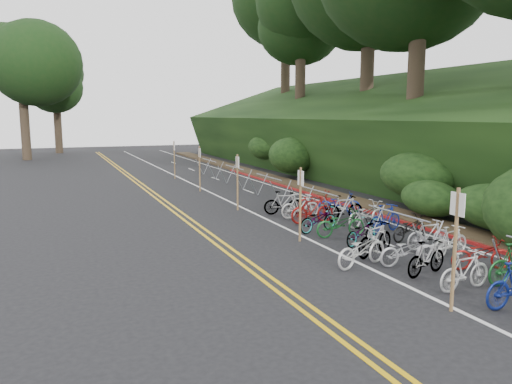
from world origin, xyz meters
TOP-DOWN VIEW (x-y plane):
  - ground at (0.00, 0.00)m, footprint 120.00×120.00m
  - road_markings at (0.63, 10.10)m, footprint 7.47×80.00m
  - red_curb at (5.70, 12.00)m, footprint 0.25×28.00m
  - embankment at (12.96, 19.04)m, footprint 14.30×48.14m
  - bike_racks_rest at (3.00, 13.00)m, footprint 1.14×23.00m
  - signpost_near at (0.84, -1.65)m, footprint 0.08×0.40m
  - signposts_rest at (0.60, 14.00)m, footprint 0.08×18.40m
  - bike_front at (0.89, 1.83)m, footprint 1.11×2.00m
  - bike_valet at (3.04, 3.43)m, footprint 3.51×14.25m

SIDE VIEW (x-z plane):
  - ground at x=0.00m, z-range 0.00..0.00m
  - road_markings at x=0.63m, z-range 0.00..0.01m
  - red_curb at x=5.70m, z-range 0.00..0.10m
  - bike_valet at x=3.04m, z-range -0.05..1.03m
  - bike_front at x=0.89m, z-range 0.00..1.00m
  - bike_racks_rest at x=3.00m, z-range 0.27..1.44m
  - signposts_rest at x=0.60m, z-range 0.18..2.68m
  - signpost_near at x=0.84m, z-range 0.19..2.90m
  - embankment at x=12.96m, z-range -1.99..7.12m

